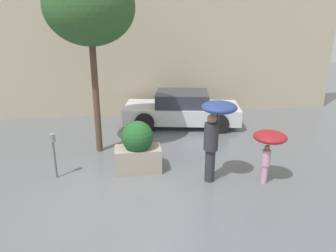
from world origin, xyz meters
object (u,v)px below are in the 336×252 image
parked_car_near (182,110)px  person_child (269,141)px  planter_box (138,147)px  parking_meter (53,146)px  street_tree (89,7)px  person_adult (215,124)px

parked_car_near → person_child: bearing=-154.5°
planter_box → person_child: planter_box is taller
parked_car_near → parking_meter: size_ratio=3.75×
parked_car_near → street_tree: bearing=136.2°
person_adult → person_child: size_ratio=1.56×
parked_car_near → person_adult: bearing=-169.8°
planter_box → person_adult: (1.81, -0.85, 0.83)m
street_tree → parking_meter: street_tree is taller
person_adult → street_tree: street_tree is taller
person_child → street_tree: street_tree is taller
person_child → parked_car_near: (-1.28, 4.70, -0.50)m
person_adult → street_tree: 4.59m
person_adult → street_tree: (-2.92, 2.37, 2.64)m
person_child → parking_meter: bearing=133.0°
person_adult → street_tree: bearing=166.2°
planter_box → street_tree: size_ratio=0.26×
parked_car_near → street_tree: 5.06m
planter_box → parking_meter: size_ratio=1.16×
planter_box → parking_meter: bearing=-176.9°
parked_car_near → street_tree: size_ratio=0.86×
person_child → street_tree: (-4.20, 2.59, 3.04)m
parked_car_near → parking_meter: parked_car_near is taller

